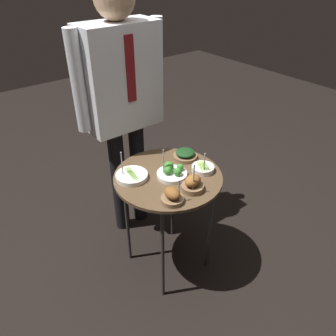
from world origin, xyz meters
name	(u,v)px	position (x,y,z in m)	size (l,w,h in m)	color
ground_plane	(168,261)	(0.00, 0.00, 0.00)	(8.00, 8.00, 0.00)	black
serving_cart	(168,184)	(0.00, 0.00, 0.64)	(0.61, 0.61, 0.70)	brown
bowl_broccoli_front_left	(172,172)	(0.01, -0.02, 0.72)	(0.17, 0.17, 0.17)	white
bowl_roast_mid_right	(172,196)	(-0.12, -0.19, 0.73)	(0.11, 0.11, 0.13)	brown
bowl_spinach_center	(185,155)	(0.19, 0.08, 0.72)	(0.14, 0.14, 0.06)	brown
bowl_asparagus_front_right	(132,176)	(-0.17, 0.10, 0.71)	(0.18, 0.18, 0.16)	white
bowl_asparagus_back_right	(203,168)	(0.18, -0.09, 0.72)	(0.13, 0.13, 0.14)	silver
bowl_roast_front_center	(193,184)	(0.02, -0.18, 0.74)	(0.12, 0.12, 0.18)	brown
waiter_figure	(122,90)	(0.03, 0.48, 1.04)	(0.61, 0.23, 1.65)	black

